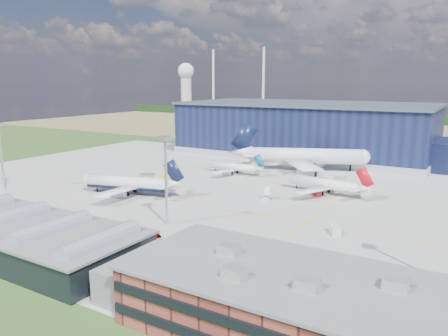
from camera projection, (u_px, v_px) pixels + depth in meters
ground at (201, 194)px, 142.86m from camera, size 600.00×600.00×0.00m
apron at (217, 188)px, 151.24m from camera, size 220.00×160.00×0.08m
farmland at (365, 131)px, 327.48m from camera, size 600.00×220.00×0.01m
treeline at (387, 118)px, 393.84m from camera, size 600.00×8.00×8.00m
horizon_dressing at (207, 84)px, 480.40m from camera, size 440.20×18.00×70.00m
hangar at (311, 132)px, 218.73m from camera, size 145.00×62.00×26.10m
ops_building at (281, 302)px, 63.63m from camera, size 46.00×23.00×10.90m
glass_concourse at (21, 234)px, 95.06m from camera, size 78.00×23.00×8.60m
light_mast_west at (0, 145)px, 145.15m from camera, size 2.60×2.60×23.00m
light_mast_center at (166, 166)px, 109.60m from camera, size 2.60×2.60×23.00m
airliner_navy at (128, 176)px, 142.02m from camera, size 45.18×44.61×12.10m
airliner_red at (323, 178)px, 143.12m from camera, size 36.59×36.03×10.38m
airliner_widebody at (306, 148)px, 179.51m from camera, size 76.30×75.64×19.01m
airliner_regional at (233, 163)px, 174.15m from camera, size 28.40×27.83×8.92m
gse_tug_a at (165, 177)px, 165.60m from camera, size 2.40×3.78×1.54m
gse_tug_b at (187, 258)px, 89.93m from camera, size 2.09×2.85×1.14m
gse_cart_a at (367, 192)px, 143.02m from camera, size 3.10×3.61×1.32m
gse_van_b at (335, 230)px, 105.54m from camera, size 4.00×4.94×2.06m
gse_cart_b at (324, 185)px, 153.68m from camera, size 2.97×2.26×1.16m
gse_van_c at (149, 246)px, 95.05m from camera, size 5.11×3.91×2.21m
airstair at (269, 195)px, 136.61m from camera, size 2.25×4.54×2.79m
car_a at (156, 234)px, 103.91m from camera, size 3.64×2.54×1.15m
car_b at (150, 253)px, 92.51m from camera, size 4.17×1.68×1.35m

